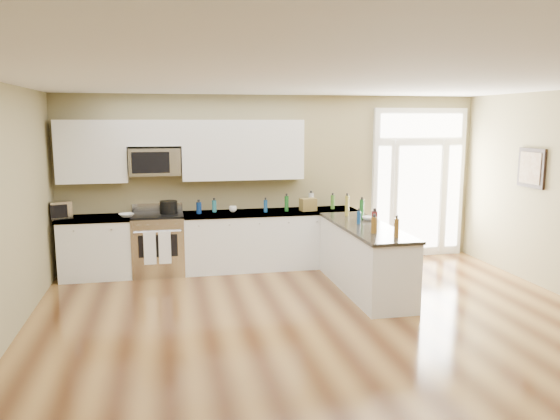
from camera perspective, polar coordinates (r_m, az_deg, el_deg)
The scene contains 19 objects.
ground at distance 5.71m, azimuth 7.84°, elevation -15.53°, with size 8.00×8.00×0.00m, color #4C2C15.
room_shell at distance 5.23m, azimuth 8.26°, elevation 1.73°, with size 8.00×8.00×8.00m.
back_cabinet_left at distance 8.84m, azimuth -18.61°, elevation -3.90°, with size 1.10×0.66×0.94m.
back_cabinet_right at distance 8.93m, azimuth -1.02°, elevation -3.29°, with size 2.85×0.66×0.94m.
peninsula_cabinet at distance 7.85m, azimuth 8.80°, elevation -5.19°, with size 0.69×2.32×0.94m.
upper_cabinet_left at distance 8.78m, azimuth -19.08°, elevation 5.80°, with size 1.04×0.33×0.95m, color white.
upper_cabinet_right at distance 8.80m, azimuth -3.90°, elevation 6.30°, with size 1.94×0.33×0.95m, color white.
upper_cabinet_short at distance 8.70m, azimuth -13.04°, elevation 7.86°, with size 0.82×0.33×0.40m, color white.
microwave at distance 8.69m, azimuth -12.94°, elevation 4.95°, with size 0.78×0.41×0.42m.
entry_door at distance 9.89m, azimuth 14.27°, elevation 2.75°, with size 1.70×0.10×2.60m.
wall_art_near at distance 8.83m, azimuth 24.78°, elevation 4.00°, with size 0.05×0.58×0.58m.
kitchen_range at distance 8.77m, azimuth -12.59°, elevation -3.47°, with size 0.79×0.70×1.08m.
stockpot at distance 8.72m, azimuth -11.56°, elevation 0.35°, with size 0.27×0.27×0.21m, color black.
toaster_oven at distance 8.78m, azimuth -21.95°, elevation 0.01°, with size 0.30×0.24×0.26m, color silver.
cardboard_box at distance 8.86m, azimuth 2.96°, elevation 0.57°, with size 0.25×0.18×0.20m, color brown.
bowl_left at distance 8.60m, azimuth -15.76°, elevation -0.54°, with size 0.22×0.22×0.05m, color white.
bowl_peninsula at distance 8.13m, azimuth 9.17°, elevation -0.86°, with size 0.17×0.17×0.05m, color white.
cup_counter at distance 8.76m, azimuth -4.95°, elevation 0.10°, with size 0.12×0.12×0.10m, color white.
counter_bottles at distance 8.24m, azimuth 3.82°, elevation 0.02°, with size 2.42×2.44×0.31m.
Camera 1 is at (-1.79, -4.86, 2.40)m, focal length 35.00 mm.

